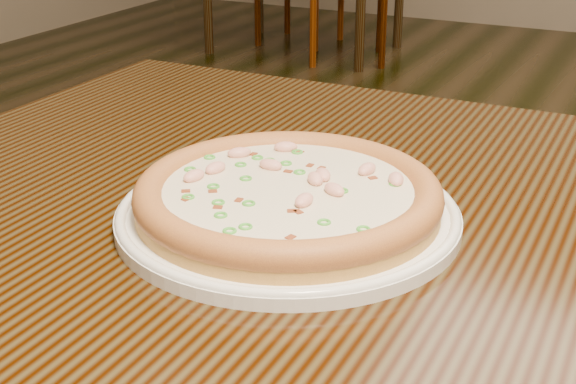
% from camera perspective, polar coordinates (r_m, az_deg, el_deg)
% --- Properties ---
extents(hero_table, '(1.20, 0.80, 0.75)m').
position_cam_1_polar(hero_table, '(0.79, 9.52, -8.81)').
color(hero_table, black).
rests_on(hero_table, ground).
extents(plate, '(0.32, 0.32, 0.02)m').
position_cam_1_polar(plate, '(0.74, 0.00, -1.52)').
color(plate, white).
rests_on(plate, hero_table).
extents(pizza, '(0.28, 0.28, 0.03)m').
position_cam_1_polar(pizza, '(0.73, 0.00, -0.20)').
color(pizza, gold).
rests_on(pizza, plate).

